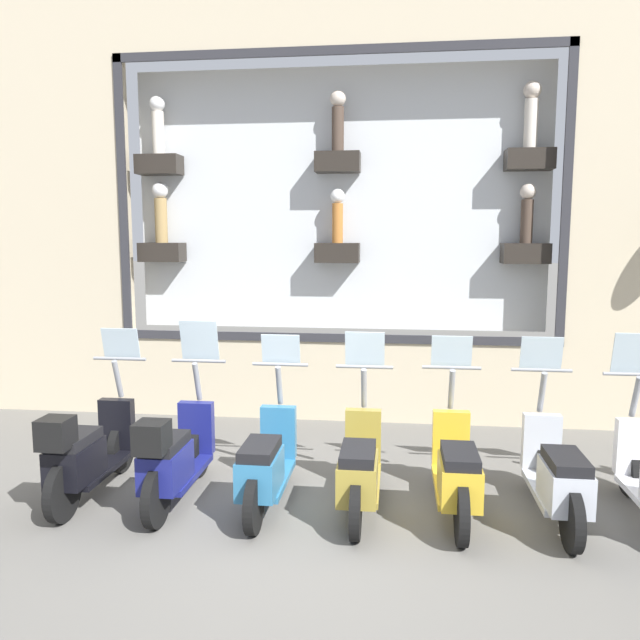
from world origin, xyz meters
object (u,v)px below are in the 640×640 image
at_px(scooter_silver_1, 557,476).
at_px(scooter_olive_3, 360,468).
at_px(scooter_black_6, 87,453).
at_px(scooter_navy_5, 174,457).
at_px(scooter_yellow_2, 456,472).
at_px(scooter_teal_4, 266,464).

distance_m(scooter_silver_1, scooter_olive_3, 1.81).
bearing_deg(scooter_black_6, scooter_silver_1, -89.30).
bearing_deg(scooter_navy_5, scooter_black_6, 90.11).
bearing_deg(scooter_silver_1, scooter_olive_3, 90.05).
bearing_deg(scooter_olive_3, scooter_yellow_2, -89.89).
bearing_deg(scooter_yellow_2, scooter_black_6, 90.87).
bearing_deg(scooter_navy_5, scooter_silver_1, -89.16).
bearing_deg(scooter_yellow_2, scooter_navy_5, 91.13).
xyz_separation_m(scooter_silver_1, scooter_olive_3, (-0.00, 1.81, -0.01)).
bearing_deg(scooter_teal_4, scooter_navy_5, 93.23).
bearing_deg(scooter_black_6, scooter_teal_4, -88.33).
relative_size(scooter_yellow_2, scooter_black_6, 1.00).
xyz_separation_m(scooter_teal_4, scooter_black_6, (-0.05, 1.81, 0.05)).
bearing_deg(scooter_teal_4, scooter_olive_3, -89.95).
distance_m(scooter_teal_4, scooter_black_6, 1.82).
relative_size(scooter_olive_3, scooter_navy_5, 1.00).
bearing_deg(scooter_yellow_2, scooter_olive_3, 90.11).
distance_m(scooter_yellow_2, scooter_olive_3, 0.91).
xyz_separation_m(scooter_teal_4, scooter_navy_5, (-0.05, 0.91, 0.06)).
bearing_deg(scooter_teal_4, scooter_black_6, 91.67).
bearing_deg(scooter_silver_1, scooter_black_6, 90.70).
xyz_separation_m(scooter_navy_5, scooter_black_6, (-0.00, 0.91, -0.00)).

